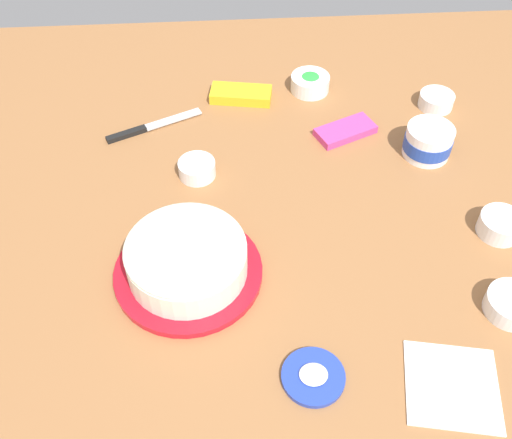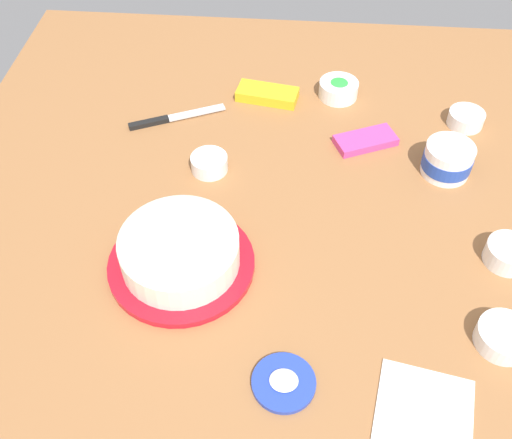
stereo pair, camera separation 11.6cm
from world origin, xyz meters
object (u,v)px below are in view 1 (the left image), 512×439
(frosting_tub, at_px, (428,141))
(sprinkle_bowl_blue, at_px, (512,304))
(frosting_tub_lid, at_px, (312,377))
(candy_box_lower, at_px, (241,94))
(sprinkle_bowl_rainbow, at_px, (500,225))
(frosted_cake, at_px, (187,260))
(candy_box_upper, at_px, (345,131))
(sprinkle_bowl_yellow, at_px, (197,168))
(paper_napkin, at_px, (452,386))
(sprinkle_bowl_green, at_px, (310,82))
(spreading_knife, at_px, (146,128))
(sprinkle_bowl_orange, at_px, (436,100))

(frosting_tub, height_order, sprinkle_bowl_blue, frosting_tub)
(frosting_tub_lid, bearing_deg, candy_box_lower, 95.85)
(frosting_tub_lid, height_order, sprinkle_bowl_rainbow, sprinkle_bowl_rainbow)
(frosting_tub_lid, bearing_deg, frosting_tub, 58.38)
(frosted_cake, distance_m, candy_box_upper, 0.53)
(sprinkle_bowl_yellow, xyz_separation_m, paper_napkin, (0.41, -0.53, -0.02))
(sprinkle_bowl_green, height_order, sprinkle_bowl_yellow, sprinkle_bowl_green)
(frosting_tub, relative_size, spreading_knife, 0.48)
(spreading_knife, height_order, sprinkle_bowl_orange, sprinkle_bowl_orange)
(frosting_tub, bearing_deg, sprinkle_bowl_green, 131.75)
(frosting_tub, xyz_separation_m, sprinkle_bowl_rainbow, (0.08, -0.24, -0.02))
(sprinkle_bowl_green, xyz_separation_m, sprinkle_bowl_orange, (0.30, -0.09, -0.01))
(frosted_cake, distance_m, frosting_tub, 0.61)
(frosted_cake, height_order, sprinkle_bowl_rainbow, frosted_cake)
(frosting_tub_lid, height_order, candy_box_lower, candy_box_lower)
(sprinkle_bowl_green, height_order, paper_napkin, sprinkle_bowl_green)
(frosting_tub, height_order, sprinkle_bowl_rainbow, frosting_tub)
(sprinkle_bowl_green, xyz_separation_m, paper_napkin, (0.13, -0.82, -0.02))
(sprinkle_bowl_rainbow, relative_size, candy_box_lower, 0.58)
(spreading_knife, height_order, candy_box_lower, candy_box_lower)
(frosting_tub_lid, relative_size, candy_box_lower, 0.71)
(candy_box_lower, height_order, paper_napkin, candy_box_lower)
(frosting_tub_lid, relative_size, spreading_knife, 0.47)
(sprinkle_bowl_orange, xyz_separation_m, paper_napkin, (-0.17, -0.73, -0.01))
(frosting_tub, bearing_deg, sprinkle_bowl_rainbow, -70.63)
(paper_napkin, bearing_deg, candy_box_lower, 110.89)
(frosted_cake, relative_size, sprinkle_bowl_yellow, 3.46)
(sprinkle_bowl_rainbow, bearing_deg, paper_napkin, -120.22)
(frosted_cake, relative_size, candy_box_upper, 2.00)
(spreading_knife, bearing_deg, sprinkle_bowl_rainbow, -27.02)
(candy_box_upper, bearing_deg, paper_napkin, -107.91)
(frosted_cake, distance_m, sprinkle_bowl_green, 0.64)
(sprinkle_bowl_orange, relative_size, sprinkle_bowl_yellow, 1.04)
(spreading_knife, relative_size, candy_box_lower, 1.49)
(spreading_knife, xyz_separation_m, candy_box_lower, (0.23, 0.11, 0.01))
(sprinkle_bowl_orange, bearing_deg, sprinkle_bowl_yellow, -160.63)
(spreading_knife, bearing_deg, candy_box_lower, 24.89)
(sprinkle_bowl_green, bearing_deg, frosting_tub_lid, -97.01)
(sprinkle_bowl_blue, bearing_deg, sprinkle_bowl_yellow, 145.02)
(sprinkle_bowl_rainbow, xyz_separation_m, candy_box_lower, (-0.49, 0.47, -0.01))
(spreading_knife, relative_size, candy_box_upper, 1.61)
(frosted_cake, distance_m, sprinkle_bowl_blue, 0.59)
(sprinkle_bowl_rainbow, distance_m, candy_box_upper, 0.41)
(sprinkle_bowl_rainbow, bearing_deg, frosted_cake, -174.01)
(spreading_knife, relative_size, sprinkle_bowl_rainbow, 2.57)
(paper_napkin, bearing_deg, spreading_knife, 127.76)
(candy_box_upper, bearing_deg, frosting_tub_lid, -128.32)
(frosting_tub_lid, distance_m, sprinkle_bowl_green, 0.80)
(frosting_tub, bearing_deg, spreading_knife, 168.74)
(sprinkle_bowl_orange, distance_m, paper_napkin, 0.75)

